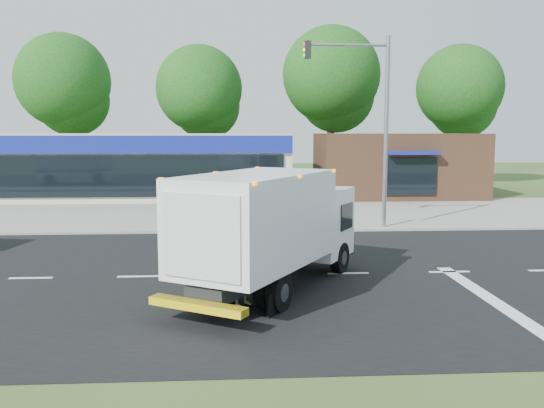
{
  "coord_description": "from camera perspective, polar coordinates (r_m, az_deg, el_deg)",
  "views": [
    {
      "loc": [
        -3.19,
        -16.13,
        4.08
      ],
      "look_at": [
        -2.04,
        2.89,
        1.7
      ],
      "focal_mm": 38.0,
      "sensor_mm": 36.0,
      "label": 1
    }
  ],
  "objects": [
    {
      "name": "ground",
      "position": [
        16.94,
        7.54,
        -6.88
      ],
      "size": [
        120.0,
        120.0,
        0.0
      ],
      "primitive_type": "plane",
      "color": "#385123",
      "rests_on": "ground"
    },
    {
      "name": "road_asphalt",
      "position": [
        16.94,
        7.54,
        -6.86
      ],
      "size": [
        60.0,
        14.0,
        0.02
      ],
      "primitive_type": "cube",
      "color": "black",
      "rests_on": "ground"
    },
    {
      "name": "sidewalk",
      "position": [
        24.86,
        3.95,
        -2.2
      ],
      "size": [
        60.0,
        2.4,
        0.12
      ],
      "primitive_type": "cube",
      "color": "gray",
      "rests_on": "ground"
    },
    {
      "name": "parking_apron",
      "position": [
        30.57,
        2.55,
        -0.54
      ],
      "size": [
        60.0,
        9.0,
        0.02
      ],
      "primitive_type": "cube",
      "color": "gray",
      "rests_on": "ground"
    },
    {
      "name": "lane_markings",
      "position": [
        15.98,
        13.28,
        -7.79
      ],
      "size": [
        55.2,
        7.0,
        0.01
      ],
      "color": "silver",
      "rests_on": "road_asphalt"
    },
    {
      "name": "ems_box_truck",
      "position": [
        14.65,
        -0.12,
        -1.86
      ],
      "size": [
        5.42,
        7.13,
        3.11
      ],
      "rotation": [
        0.0,
        0.0,
        1.04
      ],
      "color": "black",
      "rests_on": "ground"
    },
    {
      "name": "emergency_worker",
      "position": [
        13.57,
        -2.91,
        -6.13
      ],
      "size": [
        0.76,
        0.82,
        1.98
      ],
      "rotation": [
        0.0,
        0.0,
        0.96
      ],
      "color": "#CAC086",
      "rests_on": "ground"
    },
    {
      "name": "retail_strip_mall",
      "position": [
        36.58,
        -12.64,
        3.71
      ],
      "size": [
        18.0,
        6.2,
        4.0
      ],
      "color": "beige",
      "rests_on": "ground"
    },
    {
      "name": "brown_storefront",
      "position": [
        37.58,
        12.29,
        3.79
      ],
      "size": [
        10.0,
        6.7,
        4.0
      ],
      "color": "#382316",
      "rests_on": "ground"
    },
    {
      "name": "traffic_signal_pole",
      "position": [
        24.38,
        9.79,
        9.0
      ],
      "size": [
        3.51,
        0.25,
        8.0
      ],
      "color": "gray",
      "rests_on": "ground"
    },
    {
      "name": "background_trees",
      "position": [
        44.48,
        -0.46,
        11.38
      ],
      "size": [
        36.77,
        7.39,
        12.1
      ],
      "color": "#332114",
      "rests_on": "ground"
    }
  ]
}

